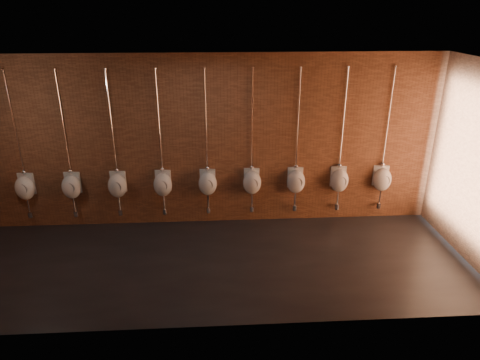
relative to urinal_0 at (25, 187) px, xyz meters
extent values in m
plane|color=black|center=(3.37, -1.38, -0.87)|extent=(8.50, 8.50, 0.00)
cube|color=black|center=(3.37, -1.38, 2.33)|extent=(8.50, 3.00, 0.04)
cube|color=brown|center=(3.37, 0.12, 0.73)|extent=(8.50, 0.04, 3.20)
cube|color=brown|center=(3.37, -2.88, 0.73)|extent=(8.50, 0.04, 3.20)
cube|color=brown|center=(7.62, -1.38, 0.73)|extent=(0.04, 3.00, 3.20)
ellipsoid|color=silver|center=(0.00, -0.01, -0.02)|extent=(0.38, 0.34, 0.46)
cube|color=silver|center=(0.00, 0.10, 0.03)|extent=(0.30, 0.08, 0.41)
cylinder|color=#959595|center=(0.00, -0.12, 0.01)|extent=(0.20, 0.05, 0.20)
cylinder|color=silver|center=(0.00, 0.08, 1.15)|extent=(0.02, 0.02, 1.88)
sphere|color=silver|center=(0.00, 0.07, 0.26)|extent=(0.08, 0.08, 0.08)
cylinder|color=silver|center=(0.00, 0.08, 2.08)|extent=(0.05, 0.05, 0.01)
cylinder|color=silver|center=(0.00, -0.01, -0.35)|extent=(0.03, 0.03, 0.32)
cylinder|color=silver|center=(0.00, -0.01, -0.57)|extent=(0.08, 0.08, 0.11)
cylinder|color=silver|center=(0.00, 0.06, -0.57)|extent=(0.03, 0.15, 0.03)
ellipsoid|color=silver|center=(0.83, -0.01, -0.02)|extent=(0.38, 0.34, 0.46)
cube|color=silver|center=(0.83, 0.10, 0.03)|extent=(0.30, 0.08, 0.41)
cylinder|color=#959595|center=(0.83, -0.12, 0.01)|extent=(0.20, 0.05, 0.20)
cylinder|color=silver|center=(0.83, 0.08, 1.15)|extent=(0.02, 0.02, 1.88)
sphere|color=silver|center=(0.83, 0.07, 0.26)|extent=(0.08, 0.08, 0.08)
cylinder|color=silver|center=(0.83, 0.08, 2.08)|extent=(0.05, 0.05, 0.01)
cylinder|color=silver|center=(0.83, -0.01, -0.35)|extent=(0.03, 0.03, 0.32)
cylinder|color=silver|center=(0.83, -0.01, -0.57)|extent=(0.08, 0.08, 0.11)
cylinder|color=silver|center=(0.83, 0.06, -0.57)|extent=(0.03, 0.15, 0.03)
ellipsoid|color=silver|center=(1.67, -0.01, -0.02)|extent=(0.38, 0.34, 0.46)
cube|color=silver|center=(1.67, 0.10, 0.03)|extent=(0.30, 0.08, 0.41)
cylinder|color=#959595|center=(1.67, -0.12, 0.01)|extent=(0.20, 0.05, 0.20)
cylinder|color=silver|center=(1.67, 0.08, 1.15)|extent=(0.02, 0.02, 1.88)
sphere|color=silver|center=(1.67, 0.07, 0.26)|extent=(0.08, 0.08, 0.08)
cylinder|color=silver|center=(1.67, 0.08, 2.08)|extent=(0.05, 0.05, 0.01)
cylinder|color=silver|center=(1.67, -0.01, -0.35)|extent=(0.03, 0.03, 0.32)
cylinder|color=silver|center=(1.67, -0.01, -0.57)|extent=(0.08, 0.08, 0.11)
cylinder|color=silver|center=(1.67, 0.06, -0.57)|extent=(0.03, 0.15, 0.03)
ellipsoid|color=silver|center=(2.50, -0.01, -0.02)|extent=(0.38, 0.34, 0.46)
cube|color=silver|center=(2.50, 0.10, 0.03)|extent=(0.30, 0.08, 0.41)
cylinder|color=#959595|center=(2.50, -0.12, 0.01)|extent=(0.20, 0.05, 0.20)
cylinder|color=silver|center=(2.50, 0.08, 1.15)|extent=(0.02, 0.02, 1.88)
sphere|color=silver|center=(2.50, 0.07, 0.26)|extent=(0.08, 0.08, 0.08)
cylinder|color=silver|center=(2.50, 0.08, 2.08)|extent=(0.05, 0.05, 0.01)
cylinder|color=silver|center=(2.50, -0.01, -0.35)|extent=(0.03, 0.03, 0.32)
cylinder|color=silver|center=(2.50, -0.01, -0.57)|extent=(0.08, 0.08, 0.11)
cylinder|color=silver|center=(2.50, 0.06, -0.57)|extent=(0.03, 0.15, 0.03)
ellipsoid|color=silver|center=(3.33, -0.01, -0.02)|extent=(0.38, 0.34, 0.46)
cube|color=silver|center=(3.33, 0.10, 0.03)|extent=(0.30, 0.08, 0.41)
cylinder|color=#959595|center=(3.33, -0.12, 0.01)|extent=(0.20, 0.05, 0.20)
cylinder|color=silver|center=(3.33, 0.08, 1.15)|extent=(0.02, 0.02, 1.88)
sphere|color=silver|center=(3.33, 0.07, 0.26)|extent=(0.08, 0.08, 0.08)
cylinder|color=silver|center=(3.33, 0.08, 2.08)|extent=(0.05, 0.05, 0.01)
cylinder|color=silver|center=(3.33, -0.01, -0.35)|extent=(0.03, 0.03, 0.32)
cylinder|color=silver|center=(3.33, -0.01, -0.57)|extent=(0.08, 0.08, 0.11)
cylinder|color=silver|center=(3.33, 0.06, -0.57)|extent=(0.03, 0.15, 0.03)
ellipsoid|color=silver|center=(4.17, -0.01, -0.02)|extent=(0.38, 0.34, 0.46)
cube|color=silver|center=(4.17, 0.10, 0.03)|extent=(0.30, 0.08, 0.41)
cylinder|color=#959595|center=(4.17, -0.12, 0.01)|extent=(0.20, 0.05, 0.20)
cylinder|color=silver|center=(4.17, 0.08, 1.15)|extent=(0.02, 0.02, 1.88)
sphere|color=silver|center=(4.17, 0.07, 0.26)|extent=(0.08, 0.08, 0.08)
cylinder|color=silver|center=(4.17, 0.08, 2.08)|extent=(0.05, 0.05, 0.01)
cylinder|color=silver|center=(4.17, -0.01, -0.35)|extent=(0.03, 0.03, 0.32)
cylinder|color=silver|center=(4.17, -0.01, -0.57)|extent=(0.08, 0.08, 0.11)
cylinder|color=silver|center=(4.17, 0.06, -0.57)|extent=(0.03, 0.15, 0.03)
ellipsoid|color=silver|center=(5.00, -0.01, -0.02)|extent=(0.38, 0.34, 0.46)
cube|color=silver|center=(5.00, 0.10, 0.03)|extent=(0.30, 0.08, 0.41)
cylinder|color=#959595|center=(5.00, -0.12, 0.01)|extent=(0.20, 0.05, 0.20)
cylinder|color=silver|center=(5.00, 0.08, 1.15)|extent=(0.02, 0.02, 1.88)
sphere|color=silver|center=(5.00, 0.07, 0.26)|extent=(0.08, 0.08, 0.08)
cylinder|color=silver|center=(5.00, 0.08, 2.08)|extent=(0.05, 0.05, 0.01)
cylinder|color=silver|center=(5.00, -0.01, -0.35)|extent=(0.03, 0.03, 0.32)
cylinder|color=silver|center=(5.00, -0.01, -0.57)|extent=(0.08, 0.08, 0.11)
cylinder|color=silver|center=(5.00, 0.06, -0.57)|extent=(0.03, 0.15, 0.03)
ellipsoid|color=silver|center=(5.83, -0.01, -0.02)|extent=(0.38, 0.34, 0.46)
cube|color=silver|center=(5.83, 0.10, 0.03)|extent=(0.30, 0.08, 0.41)
cylinder|color=#959595|center=(5.83, -0.12, 0.01)|extent=(0.20, 0.05, 0.20)
cylinder|color=silver|center=(5.83, 0.08, 1.15)|extent=(0.02, 0.02, 1.88)
sphere|color=silver|center=(5.83, 0.07, 0.26)|extent=(0.08, 0.08, 0.08)
cylinder|color=silver|center=(5.83, 0.08, 2.08)|extent=(0.05, 0.05, 0.01)
cylinder|color=silver|center=(5.83, -0.01, -0.35)|extent=(0.03, 0.03, 0.32)
cylinder|color=silver|center=(5.83, -0.01, -0.57)|extent=(0.08, 0.08, 0.11)
cylinder|color=silver|center=(5.83, 0.06, -0.57)|extent=(0.03, 0.15, 0.03)
ellipsoid|color=silver|center=(6.67, -0.01, -0.02)|extent=(0.38, 0.34, 0.46)
cube|color=silver|center=(6.67, 0.10, 0.03)|extent=(0.30, 0.08, 0.41)
cylinder|color=#959595|center=(6.67, -0.12, 0.01)|extent=(0.20, 0.05, 0.20)
cylinder|color=silver|center=(6.67, 0.08, 1.15)|extent=(0.02, 0.02, 1.88)
sphere|color=silver|center=(6.67, 0.07, 0.26)|extent=(0.08, 0.08, 0.08)
cylinder|color=silver|center=(6.67, 0.08, 2.08)|extent=(0.05, 0.05, 0.01)
cylinder|color=silver|center=(6.67, -0.01, -0.35)|extent=(0.03, 0.03, 0.32)
cylinder|color=silver|center=(6.67, -0.01, -0.57)|extent=(0.08, 0.08, 0.11)
cylinder|color=silver|center=(6.67, 0.06, -0.57)|extent=(0.03, 0.15, 0.03)
camera|label=1|loc=(3.49, -7.39, 3.08)|focal=32.00mm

